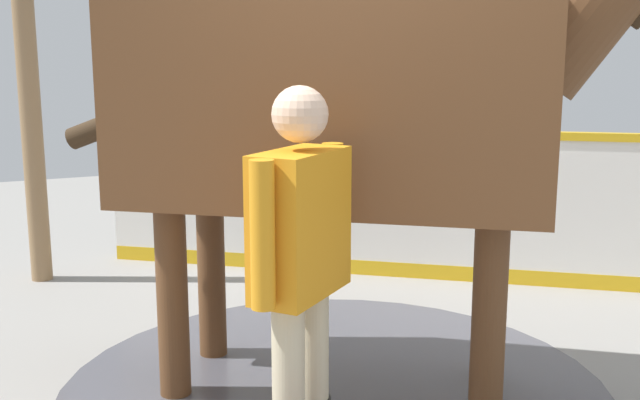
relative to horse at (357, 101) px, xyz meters
name	(u,v)px	position (x,y,z in m)	size (l,w,h in m)	color
ground_plane	(387,384)	(-0.19, 0.02, -1.52)	(16.00, 16.00, 0.02)	gray
wet_patch	(334,385)	(0.09, -0.07, -1.51)	(2.90, 2.90, 0.00)	#4C4C54
barrier_wall	(389,208)	(-1.21, -1.73, -0.96)	(3.79, 2.97, 1.18)	white
roof_post_far	(30,100)	(1.32, -2.80, -0.10)	(0.16, 0.16, 2.82)	olive
horse	(357,101)	(0.00, 0.00, 0.00)	(2.81, 2.31, 2.56)	brown
handler	(301,263)	(0.61, 0.69, -0.58)	(0.54, 0.46, 1.62)	black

